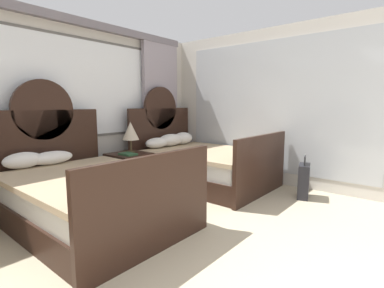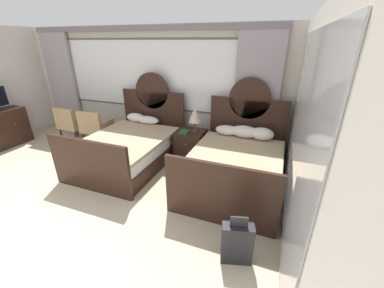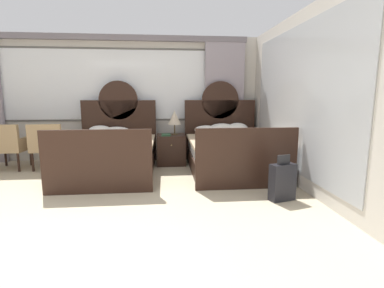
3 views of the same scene
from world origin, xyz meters
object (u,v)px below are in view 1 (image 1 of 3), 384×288
at_px(bed_near_window, 87,194).
at_px(book_on_nightstand, 128,154).
at_px(bed_near_mirror, 201,163).
at_px(nightstand_between_beds, 129,172).
at_px(suitcase_on_floor, 304,181).
at_px(table_lamp_on_nightstand, 131,131).

xyz_separation_m(bed_near_window, book_on_nightstand, (1.00, 0.52, 0.28)).
relative_size(bed_near_mirror, book_on_nightstand, 8.54).
bearing_deg(bed_near_mirror, nightstand_between_beds, 150.85).
bearing_deg(nightstand_between_beds, suitcase_on_floor, -57.47).
height_order(bed_near_mirror, table_lamp_on_nightstand, bed_near_mirror).
xyz_separation_m(bed_near_window, nightstand_between_beds, (1.11, 0.63, -0.04)).
relative_size(nightstand_between_beds, suitcase_on_floor, 0.97).
height_order(bed_near_mirror, suitcase_on_floor, bed_near_mirror).
height_order(bed_near_window, suitcase_on_floor, bed_near_window).
relative_size(bed_near_mirror, suitcase_on_floor, 3.50).
bearing_deg(table_lamp_on_nightstand, bed_near_mirror, -32.45).
bearing_deg(table_lamp_on_nightstand, bed_near_window, -150.53).
relative_size(bed_near_window, nightstand_between_beds, 3.60).
distance_m(bed_near_window, suitcase_on_floor, 3.05).
relative_size(bed_near_mirror, table_lamp_on_nightstand, 4.45).
xyz_separation_m(book_on_nightstand, suitcase_on_floor, (1.56, -2.17, -0.37)).
bearing_deg(nightstand_between_beds, table_lamp_on_nightstand, 25.16).
bearing_deg(bed_near_mirror, bed_near_window, -179.54).
xyz_separation_m(bed_near_mirror, nightstand_between_beds, (-1.10, 0.61, -0.05)).
relative_size(nightstand_between_beds, book_on_nightstand, 2.37).
bearing_deg(book_on_nightstand, bed_near_window, -152.73).
xyz_separation_m(nightstand_between_beds, suitcase_on_floor, (1.46, -2.29, -0.05)).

